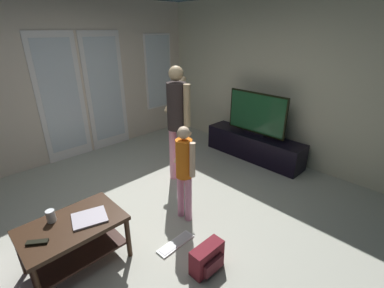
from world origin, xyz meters
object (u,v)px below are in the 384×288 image
(person_adult, at_px, (177,116))
(tv_remote_black, at_px, (37,242))
(laptop_closed, at_px, (89,218))
(cup_near_edge, at_px, (51,216))
(coffee_table, at_px, (74,235))
(loose_keyboard, at_px, (176,244))
(tv_stand, at_px, (254,146))
(person_child, at_px, (185,166))
(flat_screen_tv, at_px, (257,114))
(backpack, at_px, (207,258))

(person_adult, bearing_deg, tv_remote_black, -164.47)
(laptop_closed, xyz_separation_m, tv_remote_black, (-0.45, 0.00, 0.00))
(cup_near_edge, relative_size, tv_remote_black, 0.69)
(coffee_table, distance_m, loose_keyboard, 1.02)
(loose_keyboard, distance_m, laptop_closed, 0.94)
(tv_stand, height_order, person_adult, person_adult)
(tv_stand, height_order, loose_keyboard, tv_stand)
(loose_keyboard, bearing_deg, person_child, 34.70)
(flat_screen_tv, xyz_separation_m, person_child, (-1.99, -0.37, -0.11))
(tv_stand, distance_m, loose_keyboard, 2.47)
(coffee_table, bearing_deg, person_adult, 16.50)
(tv_stand, relative_size, backpack, 5.07)
(person_adult, bearing_deg, cup_near_edge, -168.94)
(person_adult, bearing_deg, person_child, -126.87)
(coffee_table, distance_m, person_child, 1.29)
(person_adult, xyz_separation_m, cup_near_edge, (-1.88, -0.37, -0.46))
(coffee_table, height_order, tv_stand, coffee_table)
(person_child, xyz_separation_m, backpack, (-0.38, -0.72, -0.57))
(flat_screen_tv, relative_size, loose_keyboard, 2.43)
(flat_screen_tv, distance_m, tv_remote_black, 3.54)
(flat_screen_tv, xyz_separation_m, tv_remote_black, (-3.52, -0.22, -0.31))
(person_adult, height_order, backpack, person_adult)
(loose_keyboard, bearing_deg, cup_near_edge, 146.78)
(backpack, height_order, cup_near_edge, cup_near_edge)
(flat_screen_tv, bearing_deg, tv_remote_black, -176.48)
(coffee_table, relative_size, laptop_closed, 2.94)
(backpack, bearing_deg, coffee_table, 132.63)
(tv_stand, bearing_deg, cup_near_edge, -179.90)
(tv_stand, distance_m, cup_near_edge, 3.35)
(coffee_table, xyz_separation_m, laptop_closed, (0.15, -0.05, 0.14))
(tv_stand, height_order, cup_near_edge, cup_near_edge)
(loose_keyboard, height_order, tv_remote_black, tv_remote_black)
(tv_stand, xyz_separation_m, loose_keyboard, (-2.38, -0.63, -0.21))
(cup_near_edge, bearing_deg, coffee_table, -53.56)
(backpack, xyz_separation_m, tv_remote_black, (-1.14, 0.87, 0.37))
(backpack, xyz_separation_m, loose_keyboard, (-0.01, 0.45, -0.12))
(backpack, bearing_deg, person_adult, 57.39)
(person_adult, distance_m, person_child, 0.96)
(person_child, bearing_deg, loose_keyboard, -145.30)
(person_adult, bearing_deg, flat_screen_tv, -13.87)
(loose_keyboard, xyz_separation_m, cup_near_edge, (-0.95, 0.62, 0.54))
(flat_screen_tv, bearing_deg, backpack, -155.47)
(laptop_closed, xyz_separation_m, cup_near_edge, (-0.26, 0.21, 0.05))
(backpack, bearing_deg, tv_remote_black, 142.87)
(coffee_table, relative_size, person_adult, 0.53)
(laptop_closed, bearing_deg, cup_near_edge, 159.00)
(coffee_table, bearing_deg, laptop_closed, -18.98)
(tv_stand, height_order, backpack, tv_stand)
(coffee_table, relative_size, cup_near_edge, 7.58)
(laptop_closed, distance_m, cup_near_edge, 0.34)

